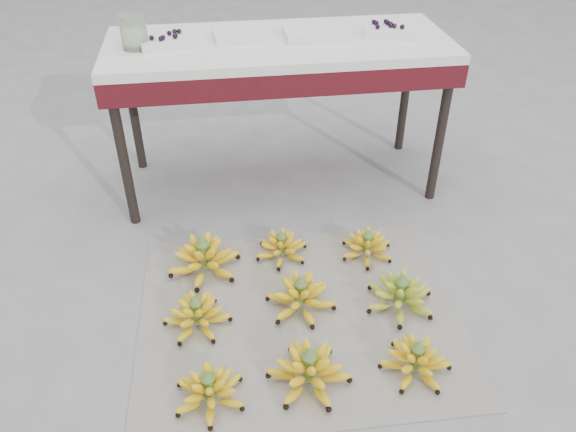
{
  "coord_description": "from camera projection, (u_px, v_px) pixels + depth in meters",
  "views": [
    {
      "loc": [
        -0.31,
        -1.56,
        1.62
      ],
      "look_at": [
        -0.04,
        0.33,
        0.25
      ],
      "focal_mm": 35.0,
      "sensor_mm": 36.0,
      "label": 1
    }
  ],
  "objects": [
    {
      "name": "tray_far_left",
      "position": [
        166.0,
        41.0,
        2.52
      ],
      "size": [
        0.26,
        0.21,
        0.06
      ],
      "color": "silver",
      "rests_on": "vendor_table"
    },
    {
      "name": "bunch_front_left",
      "position": [
        209.0,
        390.0,
        1.87
      ],
      "size": [
        0.31,
        0.31,
        0.15
      ],
      "rotation": [
        0.0,
        0.0,
        0.29
      ],
      "color": "yellow",
      "rests_on": "newspaper_mat"
    },
    {
      "name": "bunch_back_left",
      "position": [
        204.0,
        259.0,
        2.4
      ],
      "size": [
        0.35,
        0.35,
        0.19
      ],
      "rotation": [
        0.0,
        0.0,
        -0.14
      ],
      "color": "yellow",
      "rests_on": "newspaper_mat"
    },
    {
      "name": "vendor_table",
      "position": [
        279.0,
        59.0,
        2.64
      ],
      "size": [
        1.6,
        0.64,
        0.77
      ],
      "color": "black",
      "rests_on": "ground"
    },
    {
      "name": "tray_right",
      "position": [
        313.0,
        34.0,
        2.6
      ],
      "size": [
        0.27,
        0.2,
        0.04
      ],
      "color": "silver",
      "rests_on": "vendor_table"
    },
    {
      "name": "bunch_front_center",
      "position": [
        309.0,
        370.0,
        1.92
      ],
      "size": [
        0.36,
        0.36,
        0.18
      ],
      "rotation": [
        0.0,
        0.0,
        0.32
      ],
      "color": "yellow",
      "rests_on": "newspaper_mat"
    },
    {
      "name": "bunch_mid_center",
      "position": [
        301.0,
        296.0,
        2.22
      ],
      "size": [
        0.36,
        0.36,
        0.17
      ],
      "rotation": [
        0.0,
        0.0,
        -0.42
      ],
      "color": "yellow",
      "rests_on": "newspaper_mat"
    },
    {
      "name": "tray_far_right",
      "position": [
        389.0,
        30.0,
        2.64
      ],
      "size": [
        0.27,
        0.22,
        0.06
      ],
      "color": "silver",
      "rests_on": "vendor_table"
    },
    {
      "name": "bunch_mid_left",
      "position": [
        197.0,
        315.0,
        2.15
      ],
      "size": [
        0.33,
        0.33,
        0.16
      ],
      "rotation": [
        0.0,
        0.0,
        -0.4
      ],
      "color": "yellow",
      "rests_on": "newspaper_mat"
    },
    {
      "name": "newspaper_mat",
      "position": [
        299.0,
        315.0,
        2.22
      ],
      "size": [
        1.27,
        1.08,
        0.01
      ],
      "primitive_type": "cube",
      "rotation": [
        0.0,
        0.0,
        -0.02
      ],
      "color": "silver",
      "rests_on": "ground"
    },
    {
      "name": "bunch_front_right",
      "position": [
        416.0,
        360.0,
        1.97
      ],
      "size": [
        0.33,
        0.33,
        0.15
      ],
      "rotation": [
        0.0,
        0.0,
        0.39
      ],
      "color": "yellow",
      "rests_on": "newspaper_mat"
    },
    {
      "name": "bunch_mid_right",
      "position": [
        400.0,
        295.0,
        2.23
      ],
      "size": [
        0.3,
        0.3,
        0.17
      ],
      "rotation": [
        0.0,
        0.0,
        -0.09
      ],
      "color": "#86AD2E",
      "rests_on": "newspaper_mat"
    },
    {
      "name": "bunch_back_right",
      "position": [
        367.0,
        246.0,
        2.49
      ],
      "size": [
        0.28,
        0.28,
        0.14
      ],
      "rotation": [
        0.0,
        0.0,
        0.2
      ],
      "color": "yellow",
      "rests_on": "newspaper_mat"
    },
    {
      "name": "glass_jar",
      "position": [
        134.0,
        32.0,
        2.46
      ],
      "size": [
        0.13,
        0.13,
        0.15
      ],
      "primitive_type": "cylinder",
      "rotation": [
        0.0,
        0.0,
        0.08
      ],
      "color": "beige",
      "rests_on": "vendor_table"
    },
    {
      "name": "tray_left",
      "position": [
        239.0,
        36.0,
        2.58
      ],
      "size": [
        0.25,
        0.19,
        0.04
      ],
      "color": "silver",
      "rests_on": "vendor_table"
    },
    {
      "name": "bunch_back_center",
      "position": [
        282.0,
        247.0,
        2.49
      ],
      "size": [
        0.26,
        0.26,
        0.14
      ],
      "rotation": [
        0.0,
        0.0,
        -0.12
      ],
      "color": "yellow",
      "rests_on": "newspaper_mat"
    },
    {
      "name": "ground",
      "position": [
        309.0,
        314.0,
        2.23
      ],
      "size": [
        60.0,
        60.0,
        0.0
      ],
      "primitive_type": "plane",
      "color": "slate",
      "rests_on": "ground"
    }
  ]
}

